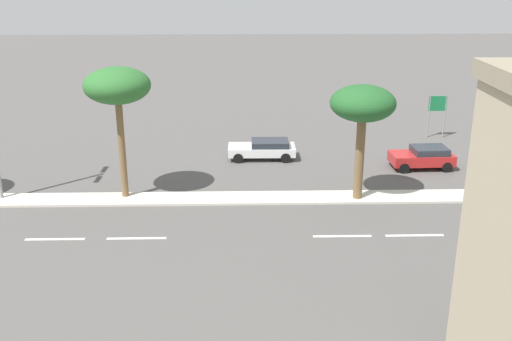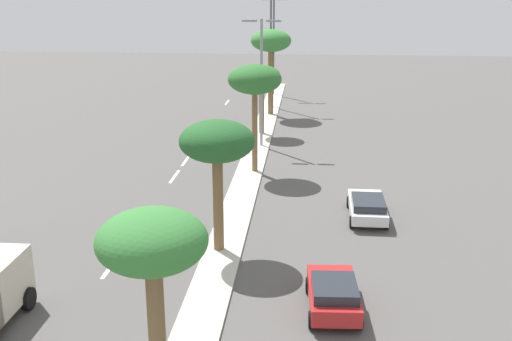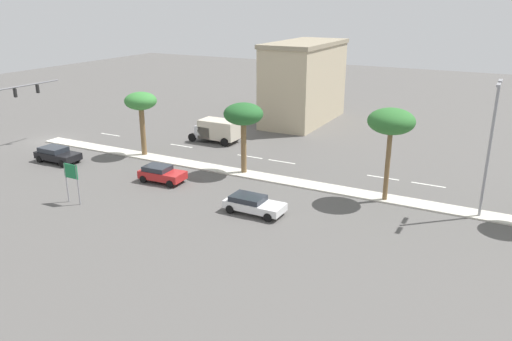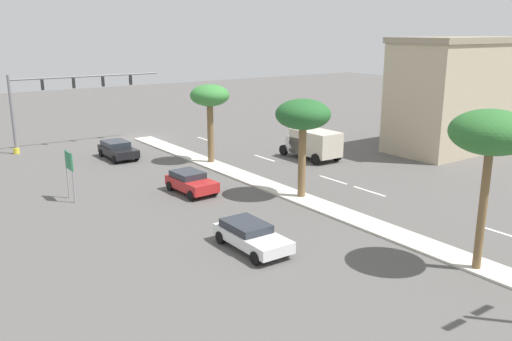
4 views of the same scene
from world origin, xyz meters
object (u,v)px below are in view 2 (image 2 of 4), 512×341
(palm_tree_leading, at_px, (255,81))
(palm_tree_far, at_px, (271,43))
(palm_tree_right, at_px, (152,248))
(sedan_white_inboard, at_px, (367,206))
(street_lamp_right, at_px, (261,73))
(sedan_red_rear, at_px, (333,293))
(palm_tree_center, at_px, (262,77))
(street_lamp_rear, at_px, (271,40))
(street_lamp_mid, at_px, (274,39))
(palm_tree_left, at_px, (217,144))

(palm_tree_leading, bearing_deg, palm_tree_far, 90.42)
(palm_tree_right, xyz_separation_m, palm_tree_leading, (0.67, 24.15, 0.90))
(palm_tree_far, distance_m, sedan_white_inboard, 28.26)
(street_lamp_right, distance_m, sedan_red_rear, 25.59)
(palm_tree_leading, relative_size, palm_tree_center, 1.25)
(street_lamp_rear, xyz_separation_m, street_lamp_mid, (-0.14, 7.28, -0.50))
(street_lamp_right, xyz_separation_m, street_lamp_mid, (-0.45, 23.28, 0.50))
(sedan_red_rear, bearing_deg, palm_tree_center, 99.92)
(palm_tree_left, relative_size, palm_tree_center, 1.10)
(street_lamp_mid, relative_size, sedan_white_inboard, 2.39)
(palm_tree_far, distance_m, street_lamp_rear, 3.98)
(street_lamp_rear, bearing_deg, palm_tree_left, -90.27)
(palm_tree_leading, xyz_separation_m, palm_tree_center, (-0.38, 10.78, -1.33))
(palm_tree_center, distance_m, street_lamp_mid, 19.32)
(palm_tree_right, relative_size, sedan_white_inboard, 1.41)
(palm_tree_far, xyz_separation_m, street_lamp_mid, (-0.41, 11.25, -0.62))
(palm_tree_center, bearing_deg, palm_tree_left, -90.48)
(palm_tree_right, height_order, sedan_red_rear, palm_tree_right)
(street_lamp_right, bearing_deg, palm_tree_far, 90.22)
(palm_tree_leading, bearing_deg, street_lamp_right, 90.76)
(palm_tree_leading, xyz_separation_m, street_lamp_rear, (-0.41, 22.77, 0.58))
(street_lamp_right, height_order, sedan_red_rear, street_lamp_right)
(palm_tree_right, height_order, street_lamp_rear, street_lamp_rear)
(palm_tree_left, distance_m, street_lamp_mid, 42.83)
(street_lamp_rear, bearing_deg, street_lamp_right, -88.86)
(palm_tree_right, relative_size, sedan_red_rear, 1.58)
(palm_tree_leading, height_order, street_lamp_right, street_lamp_right)
(palm_tree_far, height_order, sedan_white_inboard, palm_tree_far)
(street_lamp_right, xyz_separation_m, street_lamp_rear, (-0.32, 16.01, 1.00))
(palm_tree_leading, distance_m, street_lamp_right, 6.78)
(street_lamp_rear, distance_m, sedan_red_rear, 41.40)
(palm_tree_center, height_order, street_lamp_mid, street_lamp_mid)
(street_lamp_mid, bearing_deg, sedan_red_rear, -83.84)
(palm_tree_right, relative_size, palm_tree_leading, 0.87)
(palm_tree_far, height_order, street_lamp_rear, street_lamp_rear)
(palm_tree_left, height_order, sedan_white_inboard, palm_tree_left)
(palm_tree_left, distance_m, palm_tree_far, 31.61)
(palm_tree_left, bearing_deg, sedan_white_inboard, 33.46)
(palm_tree_center, relative_size, street_lamp_rear, 0.49)
(palm_tree_left, height_order, street_lamp_rear, street_lamp_rear)
(palm_tree_left, relative_size, palm_tree_leading, 0.87)
(palm_tree_center, xyz_separation_m, street_lamp_mid, (-0.16, 19.27, 1.41))
(palm_tree_right, xyz_separation_m, palm_tree_left, (0.09, 11.38, -0.01))
(sedan_white_inboard, bearing_deg, palm_tree_far, 104.57)
(palm_tree_right, xyz_separation_m, palm_tree_far, (0.53, 42.94, 1.60))
(palm_tree_leading, xyz_separation_m, palm_tree_far, (-0.14, 18.80, 0.71))
(sedan_white_inboard, bearing_deg, palm_tree_right, -114.68)
(street_lamp_right, bearing_deg, palm_tree_right, -91.07)
(palm_tree_center, distance_m, sedan_red_rear, 29.38)
(palm_tree_right, xyz_separation_m, palm_tree_center, (0.29, 34.92, -0.44))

